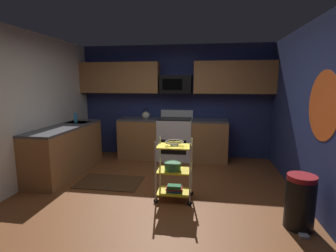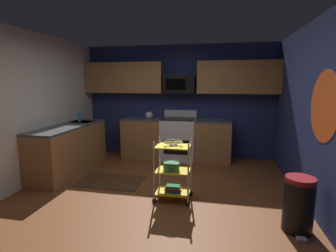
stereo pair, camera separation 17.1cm
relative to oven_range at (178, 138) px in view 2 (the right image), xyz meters
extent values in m
cube|color=brown|center=(-0.06, -2.10, -0.50)|extent=(4.40, 4.80, 0.04)
cube|color=navy|center=(-0.06, 0.33, 0.82)|extent=(4.52, 0.06, 2.60)
cube|color=silver|center=(-2.29, -2.10, 0.82)|extent=(0.06, 4.80, 2.60)
cube|color=navy|center=(2.17, -2.10, 0.82)|extent=(0.06, 4.80, 2.60)
cylinder|color=#E5591E|center=(2.14, -2.26, 0.97)|extent=(0.00, 0.89, 0.89)
cube|color=#9E6B3D|center=(-0.06, 0.00, -0.04)|extent=(2.46, 0.60, 0.88)
cube|color=#4C4C51|center=(-0.06, 0.00, 0.42)|extent=(2.46, 0.60, 0.04)
cube|color=#9E6B3D|center=(-1.96, -1.27, -0.04)|extent=(0.60, 1.93, 0.88)
cube|color=#4C4C51|center=(-1.96, -1.27, 0.42)|extent=(0.60, 1.93, 0.04)
cube|color=#B7BABC|center=(-1.96, -0.75, 0.36)|extent=(0.44, 0.36, 0.16)
cube|color=white|center=(0.00, 0.00, -0.02)|extent=(0.76, 0.64, 0.92)
cube|color=black|center=(0.00, -0.33, -0.13)|extent=(0.56, 0.01, 0.32)
cube|color=white|center=(0.00, 0.29, 0.53)|extent=(0.76, 0.06, 0.18)
cube|color=black|center=(0.00, 0.00, 0.45)|extent=(0.72, 0.60, 0.02)
cube|color=#9E6B3D|center=(-1.33, 0.13, 1.37)|extent=(1.86, 0.33, 0.70)
cube|color=#9E6B3D|center=(1.27, 0.13, 1.37)|extent=(1.74, 0.33, 0.70)
cube|color=black|center=(0.00, 0.11, 1.22)|extent=(0.70, 0.38, 0.40)
cube|color=black|center=(-0.06, -0.09, 1.22)|extent=(0.44, 0.01, 0.24)
cylinder|color=silver|center=(0.01, -2.28, 0.00)|extent=(0.02, 0.02, 0.88)
cylinder|color=black|center=(0.01, -2.28, -0.44)|extent=(0.07, 0.02, 0.07)
cylinder|color=silver|center=(0.50, -2.28, 0.00)|extent=(0.02, 0.02, 0.88)
cylinder|color=black|center=(0.50, -2.28, -0.44)|extent=(0.07, 0.02, 0.07)
cylinder|color=silver|center=(0.01, -1.93, 0.00)|extent=(0.02, 0.02, 0.88)
cylinder|color=black|center=(0.01, -1.93, -0.44)|extent=(0.07, 0.02, 0.07)
cylinder|color=silver|center=(0.50, -1.93, 0.00)|extent=(0.02, 0.02, 0.88)
cylinder|color=black|center=(0.50, -1.93, -0.44)|extent=(0.07, 0.02, 0.07)
cube|color=yellow|center=(0.25, -2.10, -0.36)|extent=(0.49, 0.35, 0.02)
cube|color=yellow|center=(0.25, -2.10, -0.03)|extent=(0.49, 0.35, 0.02)
cube|color=yellow|center=(0.25, -2.10, 0.34)|extent=(0.49, 0.35, 0.02)
torus|color=silver|center=(0.25, -2.10, 0.41)|extent=(0.27, 0.27, 0.01)
cylinder|color=silver|center=(0.25, -2.10, 0.36)|extent=(0.12, 0.12, 0.02)
ellipsoid|color=yellow|center=(0.30, -2.09, 0.40)|extent=(0.17, 0.09, 0.04)
ellipsoid|color=yellow|center=(0.21, -2.12, 0.40)|extent=(0.17, 0.09, 0.04)
cylinder|color=#387F4C|center=(0.23, -2.10, 0.04)|extent=(0.24, 0.24, 0.11)
torus|color=#387F4C|center=(0.23, -2.10, 0.09)|extent=(0.25, 0.25, 0.01)
cube|color=#1E4C8C|center=(0.25, -2.10, -0.33)|extent=(0.22, 0.17, 0.03)
cube|color=#B22626|center=(0.25, -2.10, -0.31)|extent=(0.25, 0.17, 0.02)
cube|color=#26723F|center=(0.25, -2.10, -0.28)|extent=(0.21, 0.17, 0.03)
sphere|color=beige|center=(-0.69, 0.00, 0.51)|extent=(0.18, 0.18, 0.18)
sphere|color=black|center=(-0.69, 0.00, 0.60)|extent=(0.03, 0.03, 0.03)
cone|color=beige|center=(-0.61, 0.00, 0.53)|extent=(0.09, 0.04, 0.06)
torus|color=black|center=(-0.69, 0.00, 0.63)|extent=(0.12, 0.01, 0.12)
cylinder|color=#2D8CBF|center=(-1.98, -0.81, 0.54)|extent=(0.06, 0.06, 0.20)
cylinder|color=black|center=(1.84, -2.62, -0.18)|extent=(0.34, 0.34, 0.60)
cylinder|color=maroon|center=(1.84, -2.62, 0.15)|extent=(0.33, 0.33, 0.06)
cube|color=#B2B2B7|center=(1.84, -2.83, -0.46)|extent=(0.10, 0.08, 0.03)
cube|color=#472D19|center=(-0.96, -1.63, -0.47)|extent=(1.10, 0.70, 0.01)
camera|label=1|loc=(0.72, -5.70, 1.25)|focal=27.37mm
camera|label=2|loc=(0.89, -5.67, 1.25)|focal=27.37mm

